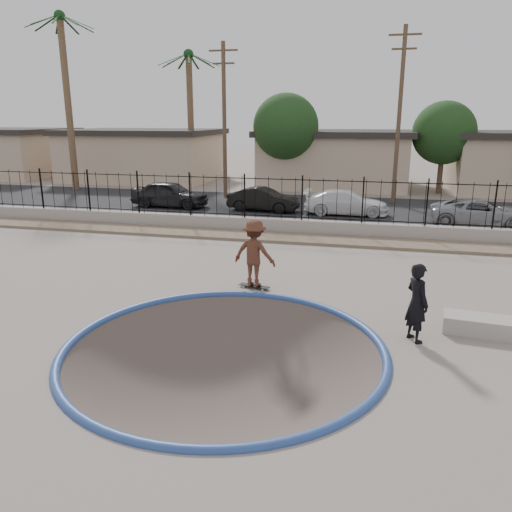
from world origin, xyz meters
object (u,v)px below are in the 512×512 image
object	(u,v)px
car_b	(263,199)
car_c	(346,202)
skater	(254,256)
skateboard	(254,286)
car_d	(481,213)
videographer	(417,303)
concrete_ledge	(480,325)
car_a	(170,194)

from	to	relation	value
car_b	car_c	size ratio (longest dim) A/B	0.87
car_b	car_c	xyz separation A→B (m)	(4.30, 0.00, 0.00)
skater	car_c	xyz separation A→B (m)	(1.88, 12.00, -0.32)
skateboard	car_c	bearing A→B (deg)	94.04
skateboard	car_d	size ratio (longest dim) A/B	0.22
videographer	concrete_ledge	bearing A→B (deg)	-96.62
car_b	videographer	bearing A→B (deg)	-150.05
skateboard	concrete_ledge	bearing A→B (deg)	-4.75
skateboard	car_b	world-z (taller)	car_b
videographer	car_c	xyz separation A→B (m)	(-2.42, 14.59, -0.24)
car_a	skater	bearing A→B (deg)	-145.56
videographer	car_a	xyz separation A→B (m)	(-11.98, 14.59, -0.14)
skateboard	car_a	xyz separation A→B (m)	(-7.68, 12.00, 0.69)
skater	concrete_ledge	distance (m)	6.13
skater	car_b	bearing A→B (deg)	-68.22
car_c	car_b	bearing A→B (deg)	88.09
car_b	car_d	bearing A→B (deg)	-92.63
skater	car_c	world-z (taller)	skater
car_b	skateboard	bearing A→B (deg)	-163.37
skater	car_a	world-z (taller)	skater
car_a	car_c	world-z (taller)	car_a
videographer	car_c	distance (m)	14.79
skater	car_a	distance (m)	14.25
skater	skateboard	distance (m)	0.91
skateboard	videographer	xyz separation A→B (m)	(4.30, -2.59, 0.83)
concrete_ledge	car_c	xyz separation A→B (m)	(-3.92, 13.85, 0.45)
car_a	car_d	bearing A→B (deg)	-93.41
car_a	car_d	xyz separation A→B (m)	(15.66, -1.43, -0.11)
car_b	concrete_ledge	bearing A→B (deg)	-144.10
skateboard	car_b	distance (m)	12.26
car_c	car_d	xyz separation A→B (m)	(6.11, -1.43, -0.01)
skateboard	car_c	xyz separation A→B (m)	(1.88, 12.00, 0.58)
car_b	car_c	distance (m)	4.30
car_a	car_b	size ratio (longest dim) A/B	1.13
skateboard	videographer	bearing A→B (deg)	-18.15
concrete_ledge	skateboard	bearing A→B (deg)	162.31
skater	concrete_ledge	size ratio (longest dim) A/B	1.21
concrete_ledge	car_b	world-z (taller)	car_b
concrete_ledge	car_c	distance (m)	14.40
concrete_ledge	videographer	bearing A→B (deg)	-153.53
car_b	car_d	distance (m)	10.50
skateboard	car_b	size ratio (longest dim) A/B	0.26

